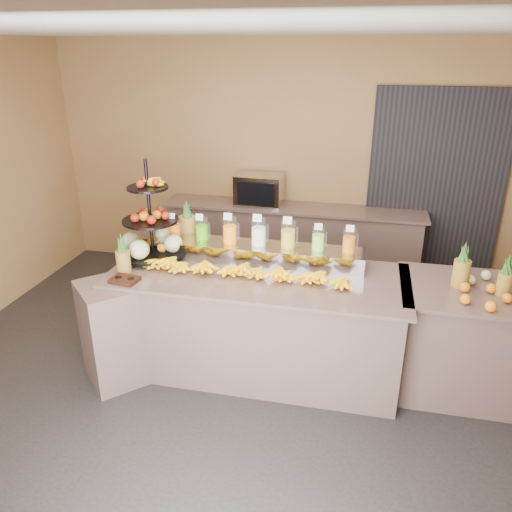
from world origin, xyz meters
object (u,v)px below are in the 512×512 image
(pitcher_tray, at_px, (259,253))
(oven_warmer, at_px, (259,190))
(condiment_caddy, at_px, (125,280))
(banana_heap, at_px, (245,268))
(fruit_stand, at_px, (156,233))
(right_fruit_pile, at_px, (481,287))

(pitcher_tray, distance_m, oven_warmer, 1.71)
(pitcher_tray, height_order, condiment_caddy, pitcher_tray)
(pitcher_tray, xyz_separation_m, condiment_caddy, (-0.97, -0.66, -0.06))
(banana_heap, bearing_deg, fruit_stand, 166.67)
(right_fruit_pile, relative_size, oven_warmer, 0.76)
(pitcher_tray, xyz_separation_m, banana_heap, (-0.04, -0.32, -0.01))
(fruit_stand, xyz_separation_m, oven_warmer, (0.56, 1.78, -0.04))
(banana_heap, xyz_separation_m, fruit_stand, (-0.87, 0.21, 0.16))
(oven_warmer, bearing_deg, fruit_stand, -106.01)
(pitcher_tray, height_order, oven_warmer, oven_warmer)
(pitcher_tray, distance_m, fruit_stand, 0.93)
(pitcher_tray, distance_m, right_fruit_pile, 1.82)
(fruit_stand, xyz_separation_m, condiment_caddy, (-0.06, -0.54, -0.21))
(oven_warmer, bearing_deg, right_fruit_pile, -40.83)
(fruit_stand, bearing_deg, oven_warmer, 91.09)
(banana_heap, bearing_deg, pitcher_tray, 82.02)
(fruit_stand, xyz_separation_m, right_fruit_pile, (2.71, -0.17, -0.16))
(banana_heap, bearing_deg, oven_warmer, 98.81)
(oven_warmer, bearing_deg, banana_heap, -79.85)
(pitcher_tray, bearing_deg, right_fruit_pile, -8.89)
(pitcher_tray, bearing_deg, oven_warmer, 101.95)
(condiment_caddy, xyz_separation_m, oven_warmer, (0.62, 2.33, 0.17))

